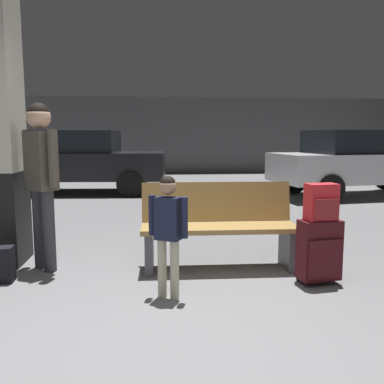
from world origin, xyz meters
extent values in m
cube|color=slate|center=(0.00, 4.00, -0.05)|extent=(18.00, 18.00, 0.10)
cube|color=#565658|center=(0.00, 12.86, 1.40)|extent=(18.00, 0.12, 2.80)
cube|color=#9E7A42|center=(0.58, 1.56, 0.44)|extent=(1.61, 0.48, 0.05)
cube|color=#9E7A42|center=(0.59, 1.81, 0.68)|extent=(1.60, 0.15, 0.42)
cube|color=#4C4C51|center=(-0.14, 1.57, 0.21)|extent=(0.09, 0.40, 0.41)
cube|color=#4C4C51|center=(1.30, 1.54, 0.21)|extent=(0.09, 0.40, 0.41)
cube|color=#471419|center=(1.44, 1.06, 0.32)|extent=(0.41, 0.26, 0.56)
cube|color=#471419|center=(1.46, 0.95, 0.26)|extent=(0.34, 0.08, 0.36)
cube|color=#A5A5AA|center=(1.43, 1.14, 0.59)|extent=(0.14, 0.05, 0.02)
cylinder|color=black|center=(1.27, 1.12, 0.02)|extent=(0.02, 0.05, 0.04)
cylinder|color=black|center=(1.59, 1.17, 0.02)|extent=(0.02, 0.05, 0.04)
cube|color=red|center=(1.44, 1.06, 0.77)|extent=(0.30, 0.20, 0.34)
cube|color=maroon|center=(1.46, 0.97, 0.72)|extent=(0.23, 0.06, 0.19)
cylinder|color=black|center=(1.44, 1.06, 0.93)|extent=(0.06, 0.03, 0.02)
cylinder|color=beige|center=(0.08, 0.82, 0.26)|extent=(0.08, 0.08, 0.51)
cylinder|color=beige|center=(-0.02, 0.87, 0.26)|extent=(0.08, 0.08, 0.51)
cube|color=#191E38|center=(0.03, 0.84, 0.69)|extent=(0.24, 0.21, 0.36)
cylinder|color=#191E38|center=(0.16, 0.78, 0.71)|extent=(0.06, 0.06, 0.34)
cylinder|color=#191E38|center=(-0.10, 0.91, 0.71)|extent=(0.06, 0.06, 0.34)
sphere|color=#A87A5B|center=(0.03, 0.84, 0.96)|extent=(0.14, 0.14, 0.14)
sphere|color=black|center=(0.03, 0.84, 0.98)|extent=(0.13, 0.13, 0.13)
cylinder|color=red|center=(0.01, 0.97, 0.71)|extent=(0.06, 0.06, 0.10)
cylinder|color=red|center=(0.01, 0.97, 0.78)|extent=(0.01, 0.01, 0.06)
cylinder|color=#38383D|center=(-1.15, 1.67, 0.42)|extent=(0.13, 0.13, 0.83)
cylinder|color=#38383D|center=(-1.28, 1.81, 0.42)|extent=(0.13, 0.13, 0.83)
cube|color=#4C473D|center=(-1.21, 1.74, 1.13)|extent=(0.38, 0.39, 0.59)
cylinder|color=#4C473D|center=(-1.05, 1.56, 1.16)|extent=(0.10, 0.10, 0.56)
cylinder|color=#4C473D|center=(-1.38, 1.92, 1.16)|extent=(0.10, 0.10, 0.56)
sphere|color=tan|center=(-1.21, 1.74, 1.56)|extent=(0.24, 0.24, 0.24)
sphere|color=black|center=(-1.21, 1.74, 1.60)|extent=(0.22, 0.22, 0.22)
cube|color=#28282D|center=(-1.56, 1.47, 0.12)|extent=(0.23, 0.04, 0.19)
cube|color=silver|center=(4.74, 6.56, 0.67)|extent=(4.29, 2.22, 0.64)
cube|color=black|center=(4.59, 6.54, 1.25)|extent=(2.28, 1.80, 0.52)
cylinder|color=black|center=(3.35, 7.19, 0.30)|extent=(0.62, 0.28, 0.60)
cylinder|color=black|center=(3.56, 5.60, 0.30)|extent=(0.62, 0.28, 0.60)
cube|color=black|center=(-1.85, 7.75, 0.67)|extent=(4.21, 1.97, 0.64)
cube|color=black|center=(-2.00, 7.76, 1.25)|extent=(2.20, 1.68, 0.52)
cylinder|color=black|center=(-0.50, 8.46, 0.30)|extent=(0.61, 0.24, 0.60)
cylinder|color=black|center=(-0.60, 6.86, 0.30)|extent=(0.61, 0.24, 0.60)
cylinder|color=black|center=(-3.09, 8.63, 0.30)|extent=(0.61, 0.24, 0.60)
cylinder|color=black|center=(-3.20, 7.04, 0.30)|extent=(0.61, 0.24, 0.60)
camera|label=1|loc=(-0.10, -2.56, 1.37)|focal=38.71mm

